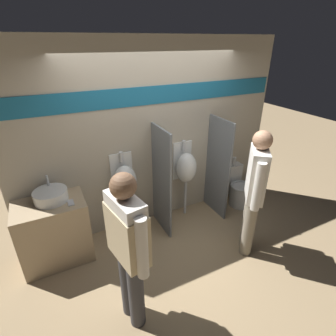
# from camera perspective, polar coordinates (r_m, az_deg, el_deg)

# --- Properties ---
(ground_plane) EXTENTS (16.00, 16.00, 0.00)m
(ground_plane) POSITION_cam_1_polar(r_m,az_deg,el_deg) (4.04, 1.11, -14.45)
(ground_plane) COLOR #997F5B
(display_wall) EXTENTS (4.04, 0.07, 2.70)m
(display_wall) POSITION_cam_1_polar(r_m,az_deg,el_deg) (3.83, -2.90, 6.73)
(display_wall) COLOR #B2A893
(display_wall) RESTS_ON ground_plane
(sink_counter) EXTENTS (0.83, 0.55, 0.86)m
(sink_counter) POSITION_cam_1_polar(r_m,az_deg,el_deg) (3.73, -23.44, -12.63)
(sink_counter) COLOR tan
(sink_counter) RESTS_ON ground_plane
(sink_basin) EXTENTS (0.40, 0.40, 0.28)m
(sink_basin) POSITION_cam_1_polar(r_m,az_deg,el_deg) (3.50, -24.16, -5.49)
(sink_basin) COLOR silver
(sink_basin) RESTS_ON sink_counter
(cell_phone) EXTENTS (0.07, 0.14, 0.01)m
(cell_phone) POSITION_cam_1_polar(r_m,az_deg,el_deg) (3.39, -20.40, -7.10)
(cell_phone) COLOR #B7B7BC
(cell_phone) RESTS_ON sink_counter
(divider_near_counter) EXTENTS (0.03, 0.59, 1.60)m
(divider_near_counter) POSITION_cam_1_polar(r_m,az_deg,el_deg) (3.77, -1.42, -2.94)
(divider_near_counter) COLOR slate
(divider_near_counter) RESTS_ON ground_plane
(divider_mid) EXTENTS (0.03, 0.59, 1.60)m
(divider_mid) POSITION_cam_1_polar(r_m,az_deg,el_deg) (4.23, 10.76, 0.03)
(divider_mid) COLOR slate
(divider_mid) RESTS_ON ground_plane
(urinal_near_counter) EXTENTS (0.34, 0.29, 1.26)m
(urinal_near_counter) POSITION_cam_1_polar(r_m,az_deg,el_deg) (3.73, -9.36, -2.94)
(urinal_near_counter) COLOR silver
(urinal_near_counter) RESTS_ON ground_plane
(urinal_far) EXTENTS (0.34, 0.29, 1.26)m
(urinal_far) POSITION_cam_1_polar(r_m,az_deg,el_deg) (4.08, 3.91, 0.06)
(urinal_far) COLOR silver
(urinal_far) RESTS_ON ground_plane
(toilet) EXTENTS (0.38, 0.54, 0.81)m
(toilet) POSITION_cam_1_polar(r_m,az_deg,el_deg) (4.76, 15.07, -4.48)
(toilet) COLOR silver
(toilet) RESTS_ON ground_plane
(person_in_vest) EXTENTS (0.29, 0.59, 1.70)m
(person_in_vest) POSITION_cam_1_polar(r_m,az_deg,el_deg) (2.47, -8.67, -16.00)
(person_in_vest) COLOR #3D3D42
(person_in_vest) RESTS_ON ground_plane
(person_with_lanyard) EXTENTS (0.42, 0.49, 1.72)m
(person_with_lanyard) POSITION_cam_1_polar(r_m,az_deg,el_deg) (3.45, 18.25, -4.52)
(person_with_lanyard) COLOR gray
(person_with_lanyard) RESTS_ON ground_plane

